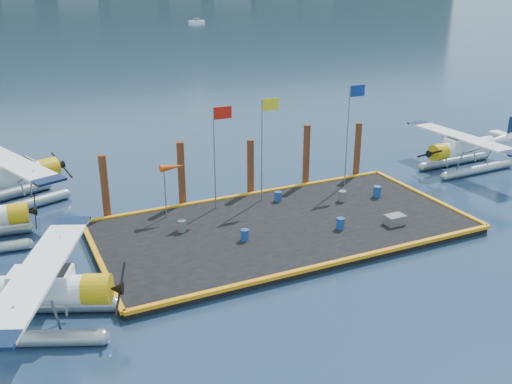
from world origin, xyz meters
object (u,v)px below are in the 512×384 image
drum_5 (278,196)px  flagpole_yellow (265,134)px  windsock (172,168)px  piling_1 (182,176)px  flagpole_blue (351,121)px  seaplane_c (7,181)px  drum_2 (342,196)px  flagpole_red (217,142)px  piling_2 (251,169)px  drum_3 (245,235)px  seaplane_d (464,150)px  crate (395,220)px  piling_0 (105,189)px  piling_3 (306,157)px  seaplane_a (33,294)px  piling_4 (357,152)px  drum_4 (377,192)px  drum_1 (340,223)px  drum_0 (182,226)px

drum_5 → flagpole_yellow: 3.91m
windsock → piling_1: 2.21m
flagpole_yellow → flagpole_blue: flagpole_blue is taller
drum_5 → flagpole_blue: bearing=6.1°
seaplane_c → piling_1: piling_1 is taller
drum_2 → flagpole_red: size_ratio=0.11×
drum_2 → piling_2: 5.91m
drum_2 → drum_3: (-7.59, -2.48, -0.03)m
seaplane_d → crate: 12.84m
piling_0 → piling_3: (13.00, 0.00, 0.15)m
seaplane_a → seaplane_c: seaplane_c is taller
seaplane_a → seaplane_d: 30.88m
piling_3 → piling_4: size_ratio=1.07×
flagpole_blue → piling_0: flagpole_blue is taller
flagpole_blue → piling_3: size_ratio=1.51×
piling_2 → piling_3: 4.01m
seaplane_d → piling_2: size_ratio=2.55×
seaplane_d → drum_4: (-9.46, -2.60, -0.76)m
seaplane_a → drum_1: size_ratio=15.66×
piling_0 → piling_4: 17.00m
piling_0 → piling_3: piling_3 is taller
drum_5 → piling_1: (-5.33, 2.18, 1.40)m
seaplane_a → windsock: bearing=156.8°
drum_1 → piling_1: 9.82m
seaplane_c → crate: 22.94m
crate → flagpole_blue: (1.14, 6.38, 4.02)m
drum_5 → piling_1: 5.92m
seaplane_a → drum_3: size_ratio=16.56×
drum_3 → flagpole_yellow: bearing=53.8°
crate → piling_3: bearing=97.5°
piling_3 → piling_4: bearing=0.0°
drum_0 → drum_5: drum_0 is taller
drum_4 → piling_1: (-11.18, 4.16, 1.36)m
flagpole_blue → piling_0: size_ratio=1.62×
flagpole_red → piling_2: flagpole_red is taller
flagpole_red → flagpole_blue: flagpole_blue is taller
drum_0 → piling_0: piling_0 is taller
crate → piling_0: (-14.05, 7.98, 1.33)m
seaplane_a → flagpole_yellow: (13.93, 7.79, 2.95)m
flagpole_red → piling_0: size_ratio=1.50×
drum_2 → flagpole_blue: (1.85, 2.22, 3.96)m
seaplane_a → piling_2: piling_2 is taller
drum_2 → drum_3: size_ratio=1.09×
crate → flagpole_blue: size_ratio=0.16×
drum_3 → piling_2: bearing=62.8°
seaplane_d → crate: seaplane_d is taller
flagpole_blue → drum_5: bearing=-173.9°
seaplane_c → drum_5: (14.73, -7.08, -0.94)m
drum_5 → windsock: size_ratio=0.19×
drum_2 → drum_5: drum_2 is taller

